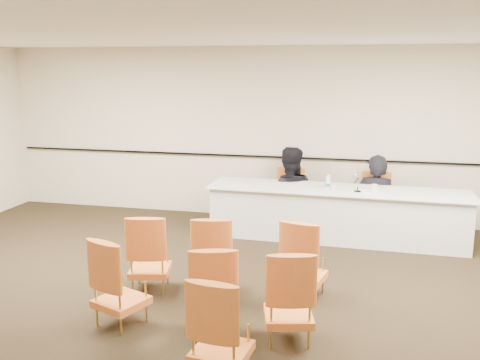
# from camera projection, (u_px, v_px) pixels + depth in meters

# --- Properties ---
(floor) EXTENTS (10.00, 10.00, 0.00)m
(floor) POSITION_uv_depth(u_px,v_px,m) (211.00, 315.00, 5.81)
(floor) COLOR black
(floor) RESTS_ON ground
(ceiling) EXTENTS (10.00, 10.00, 0.00)m
(ceiling) POSITION_uv_depth(u_px,v_px,m) (208.00, 29.00, 5.19)
(ceiling) COLOR white
(ceiling) RESTS_ON ground
(wall_back) EXTENTS (10.00, 0.04, 3.00)m
(wall_back) POSITION_uv_depth(u_px,v_px,m) (275.00, 134.00, 9.31)
(wall_back) COLOR beige
(wall_back) RESTS_ON ground
(wall_rail) EXTENTS (9.80, 0.04, 0.03)m
(wall_rail) POSITION_uv_depth(u_px,v_px,m) (274.00, 157.00, 9.35)
(wall_rail) COLOR black
(wall_rail) RESTS_ON wall_back
(panel_table) EXTENTS (4.02, 1.02, 0.80)m
(panel_table) POSITION_uv_depth(u_px,v_px,m) (336.00, 214.00, 8.31)
(panel_table) COLOR silver
(panel_table) RESTS_ON ground
(panelist_main) EXTENTS (0.74, 0.54, 1.85)m
(panelist_main) POSITION_uv_depth(u_px,v_px,m) (375.00, 210.00, 8.73)
(panelist_main) COLOR black
(panelist_main) RESTS_ON ground
(panelist_main_chair) EXTENTS (0.51, 0.51, 0.95)m
(panelist_main_chair) POSITION_uv_depth(u_px,v_px,m) (375.00, 203.00, 8.70)
(panelist_main_chair) COLOR #C54623
(panelist_main_chair) RESTS_ON ground
(panelist_second) EXTENTS (1.00, 0.84, 1.85)m
(panelist_second) POSITION_uv_depth(u_px,v_px,m) (289.00, 201.00, 9.07)
(panelist_second) COLOR black
(panelist_second) RESTS_ON ground
(panelist_second_chair) EXTENTS (0.51, 0.51, 0.95)m
(panelist_second_chair) POSITION_uv_depth(u_px,v_px,m) (289.00, 197.00, 9.06)
(panelist_second_chair) COLOR #C54623
(panelist_second_chair) RESTS_ON ground
(papers) EXTENTS (0.36, 0.31, 0.00)m
(papers) POSITION_uv_depth(u_px,v_px,m) (371.00, 191.00, 8.07)
(papers) COLOR white
(papers) RESTS_ON panel_table
(microphone) EXTENTS (0.15, 0.21, 0.26)m
(microphone) POSITION_uv_depth(u_px,v_px,m) (358.00, 183.00, 8.00)
(microphone) COLOR black
(microphone) RESTS_ON panel_table
(water_bottle) EXTENTS (0.08, 0.08, 0.23)m
(water_bottle) POSITION_uv_depth(u_px,v_px,m) (328.00, 182.00, 8.20)
(water_bottle) COLOR #177B7F
(water_bottle) RESTS_ON panel_table
(drinking_glass) EXTENTS (0.08, 0.08, 0.10)m
(drinking_glass) POSITION_uv_depth(u_px,v_px,m) (334.00, 187.00, 8.11)
(drinking_glass) COLOR silver
(drinking_glass) RESTS_ON panel_table
(coffee_cup) EXTENTS (0.11, 0.11, 0.13)m
(coffee_cup) POSITION_uv_depth(u_px,v_px,m) (374.00, 189.00, 7.93)
(coffee_cup) COLOR white
(coffee_cup) RESTS_ON panel_table
(aud_chair_front_left) EXTENTS (0.60, 0.60, 0.95)m
(aud_chair_front_left) POSITION_uv_depth(u_px,v_px,m) (150.00, 252.00, 6.37)
(aud_chair_front_left) COLOR #C54623
(aud_chair_front_left) RESTS_ON ground
(aud_chair_front_mid) EXTENTS (0.58, 0.58, 0.95)m
(aud_chair_front_mid) POSITION_uv_depth(u_px,v_px,m) (213.00, 254.00, 6.31)
(aud_chair_front_mid) COLOR #C54623
(aud_chair_front_mid) RESTS_ON ground
(aud_chair_front_right) EXTENTS (0.59, 0.59, 0.95)m
(aud_chair_front_right) POSITION_uv_depth(u_px,v_px,m) (304.00, 258.00, 6.17)
(aud_chair_front_right) COLOR #C54623
(aud_chair_front_right) RESTS_ON ground
(aud_chair_back_left) EXTENTS (0.65, 0.65, 0.95)m
(aud_chair_back_left) POSITION_uv_depth(u_px,v_px,m) (120.00, 281.00, 5.51)
(aud_chair_back_left) COLOR #C54623
(aud_chair_back_left) RESTS_ON ground
(aud_chair_back_mid) EXTENTS (0.62, 0.62, 0.95)m
(aud_chair_back_mid) POSITION_uv_depth(u_px,v_px,m) (213.00, 289.00, 5.30)
(aud_chair_back_mid) COLOR #C54623
(aud_chair_back_mid) RESTS_ON ground
(aud_chair_back_right) EXTENTS (0.61, 0.61, 0.95)m
(aud_chair_back_right) POSITION_uv_depth(u_px,v_px,m) (289.00, 295.00, 5.18)
(aud_chair_back_right) COLOR #C54623
(aud_chair_back_right) RESTS_ON ground
(aud_chair_extra) EXTENTS (0.56, 0.56, 0.95)m
(aud_chair_extra) POSITION_uv_depth(u_px,v_px,m) (221.00, 327.00, 4.53)
(aud_chair_extra) COLOR #C54623
(aud_chair_extra) RESTS_ON ground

